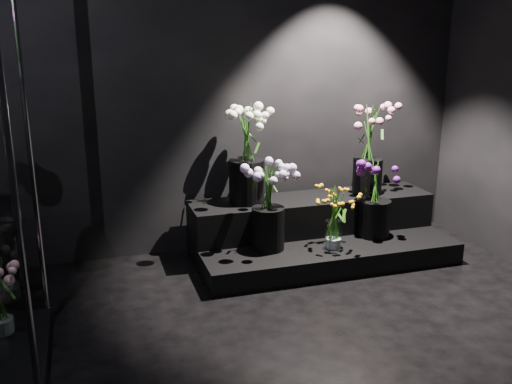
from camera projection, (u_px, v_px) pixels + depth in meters
name	position (u px, v px, depth m)	size (l,w,h in m)	color
floor	(326.00, 377.00, 2.98)	(4.00, 4.00, 0.00)	black
wall_back	(227.00, 77.00, 4.44)	(4.00, 4.00, 0.00)	black
display_riser	(317.00, 232.00, 4.58)	(1.99, 0.89, 0.44)	black
bouquet_orange_bells	(334.00, 217.00, 4.23)	(0.25, 0.25, 0.46)	white
bouquet_lilac	(268.00, 198.00, 4.17)	(0.48, 0.48, 0.67)	black
bouquet_purple	(376.00, 196.00, 4.46)	(0.41, 0.41, 0.61)	black
bouquet_cream_roses	(247.00, 149.00, 4.37)	(0.49, 0.49, 0.77)	black
bouquet_pink_roses	(369.00, 145.00, 4.62)	(0.49, 0.49, 0.72)	black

